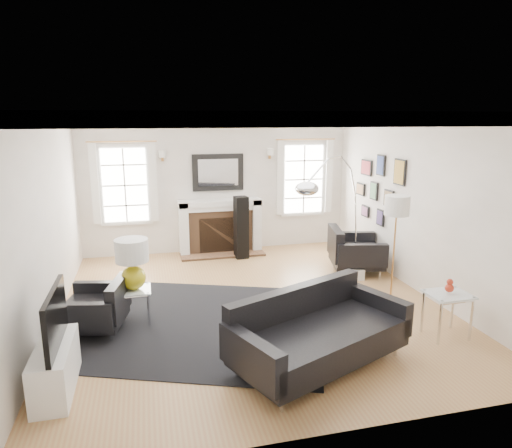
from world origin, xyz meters
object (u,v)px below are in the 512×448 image
object	(u,v)px
armchair_left	(98,308)
coffee_table	(310,300)
gourd_lamp	(132,261)
arc_floor_lamp	(334,218)
sofa	(316,333)
armchair_right	(353,252)
fireplace	(220,227)

from	to	relation	value
armchair_left	coffee_table	bearing A→B (deg)	-7.46
armchair_left	gourd_lamp	world-z (taller)	gourd_lamp
coffee_table	gourd_lamp	bearing A→B (deg)	167.12
coffee_table	arc_floor_lamp	bearing A→B (deg)	52.45
sofa	arc_floor_lamp	xyz separation A→B (m)	(1.02, 1.96, 0.86)
arc_floor_lamp	armchair_right	bearing A→B (deg)	48.39
fireplace	gourd_lamp	distance (m)	3.48
sofa	coffee_table	bearing A→B (deg)	72.79
sofa	armchair_left	size ratio (longest dim) A/B	2.29
coffee_table	arc_floor_lamp	world-z (taller)	arc_floor_lamp
armchair_left	coffee_table	world-z (taller)	armchair_left
armchair_right	coffee_table	distance (m)	2.31
fireplace	arc_floor_lamp	bearing A→B (deg)	-63.01
coffee_table	armchair_right	bearing A→B (deg)	50.39
arc_floor_lamp	coffee_table	bearing A→B (deg)	-127.55
armchair_right	arc_floor_lamp	distance (m)	1.45
fireplace	arc_floor_lamp	size ratio (longest dim) A/B	0.75
gourd_lamp	fireplace	bearing A→B (deg)	61.00
sofa	coffee_table	size ratio (longest dim) A/B	2.99
fireplace	coffee_table	bearing A→B (deg)	-79.48
armchair_right	coffee_table	xyz separation A→B (m)	(-1.47, -1.78, -0.06)
fireplace	gourd_lamp	bearing A→B (deg)	-119.00
armchair_left	armchair_right	world-z (taller)	armchair_right
fireplace	sofa	distance (m)	4.63
sofa	gourd_lamp	world-z (taller)	gourd_lamp
armchair_right	coffee_table	bearing A→B (deg)	-129.61
armchair_left	arc_floor_lamp	xyz separation A→B (m)	(3.50, 0.53, 0.91)
coffee_table	arc_floor_lamp	size ratio (longest dim) A/B	0.34
coffee_table	armchair_left	bearing A→B (deg)	172.54
armchair_left	gourd_lamp	size ratio (longest dim) A/B	1.42
armchair_left	armchair_right	size ratio (longest dim) A/B	0.86
fireplace	armchair_left	xyz separation A→B (m)	(-2.14, -3.20, -0.22)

